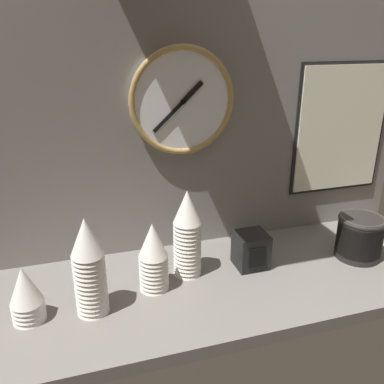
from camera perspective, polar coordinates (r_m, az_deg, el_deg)
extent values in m
cube|color=slate|center=(1.35, 4.68, -12.42)|extent=(1.60, 0.56, 0.04)
cube|color=slate|center=(1.39, 1.31, 12.88)|extent=(1.60, 0.03, 1.05)
cone|color=white|center=(1.33, -0.66, -9.31)|extent=(0.09, 0.09, 0.11)
cone|color=white|center=(1.32, -0.66, -8.79)|extent=(0.09, 0.09, 0.11)
cone|color=white|center=(1.31, -0.66, -8.26)|extent=(0.09, 0.09, 0.11)
cone|color=white|center=(1.31, -0.66, -7.73)|extent=(0.09, 0.09, 0.11)
cone|color=white|center=(1.30, -0.67, -7.20)|extent=(0.09, 0.09, 0.11)
cone|color=white|center=(1.29, -0.67, -6.66)|extent=(0.09, 0.09, 0.11)
cone|color=white|center=(1.29, -0.67, -6.11)|extent=(0.09, 0.09, 0.11)
cone|color=white|center=(1.28, -0.67, -5.55)|extent=(0.09, 0.09, 0.11)
cone|color=white|center=(1.27, -0.68, -5.00)|extent=(0.09, 0.09, 0.11)
cone|color=white|center=(1.27, -0.68, -4.43)|extent=(0.09, 0.09, 0.11)
cone|color=white|center=(1.26, -0.68, -3.86)|extent=(0.09, 0.09, 0.11)
cone|color=white|center=(1.25, -0.68, -3.29)|extent=(0.09, 0.09, 0.11)
cone|color=white|center=(1.25, -0.69, -2.71)|extent=(0.09, 0.09, 0.11)
cone|color=white|center=(1.24, -0.69, -2.12)|extent=(0.09, 0.09, 0.11)
cone|color=white|center=(1.20, -13.86, -13.82)|extent=(0.09, 0.09, 0.11)
cone|color=white|center=(1.19, -13.92, -13.27)|extent=(0.09, 0.09, 0.11)
cone|color=white|center=(1.18, -13.98, -12.71)|extent=(0.09, 0.09, 0.11)
cone|color=white|center=(1.17, -14.05, -12.15)|extent=(0.09, 0.09, 0.11)
cone|color=white|center=(1.17, -14.11, -11.58)|extent=(0.09, 0.09, 0.11)
cone|color=white|center=(1.16, -14.17, -11.00)|extent=(0.09, 0.09, 0.11)
cone|color=white|center=(1.15, -14.24, -10.41)|extent=(0.09, 0.09, 0.11)
cone|color=white|center=(1.14, -14.30, -9.82)|extent=(0.09, 0.09, 0.11)
cone|color=white|center=(1.14, -14.37, -9.22)|extent=(0.09, 0.09, 0.11)
cone|color=white|center=(1.13, -14.43, -8.61)|extent=(0.09, 0.09, 0.11)
cone|color=white|center=(1.12, -14.50, -8.00)|extent=(0.09, 0.09, 0.11)
cone|color=white|center=(1.12, -14.57, -7.37)|extent=(0.09, 0.09, 0.11)
cone|color=white|center=(1.11, -14.63, -6.74)|extent=(0.09, 0.09, 0.11)
cone|color=white|center=(1.10, -14.70, -6.11)|extent=(0.09, 0.09, 0.11)
cone|color=white|center=(1.26, -5.37, -11.21)|extent=(0.09, 0.09, 0.11)
cone|color=white|center=(1.25, -5.39, -10.67)|extent=(0.09, 0.09, 0.11)
cone|color=white|center=(1.25, -5.42, -10.13)|extent=(0.09, 0.09, 0.11)
cone|color=white|center=(1.24, -5.44, -9.58)|extent=(0.09, 0.09, 0.11)
cone|color=white|center=(1.23, -5.46, -9.03)|extent=(0.09, 0.09, 0.11)
cone|color=white|center=(1.22, -5.49, -8.47)|extent=(0.09, 0.09, 0.11)
cone|color=white|center=(1.22, -5.51, -7.90)|extent=(0.09, 0.09, 0.11)
cone|color=white|center=(1.21, -5.53, -7.32)|extent=(0.09, 0.09, 0.11)
cone|color=white|center=(1.20, -5.56, -6.74)|extent=(0.09, 0.09, 0.11)
cone|color=white|center=(1.22, -22.12, -14.19)|extent=(0.09, 0.09, 0.11)
cone|color=white|center=(1.21, -22.21, -13.66)|extent=(0.09, 0.09, 0.11)
cone|color=white|center=(1.20, -22.31, -13.11)|extent=(0.09, 0.09, 0.11)
cone|color=white|center=(1.20, -22.41, -12.56)|extent=(0.09, 0.09, 0.11)
cone|color=white|center=(1.19, -22.50, -12.00)|extent=(0.09, 0.09, 0.11)
cylinder|color=black|center=(1.54, 22.17, -7.56)|extent=(0.15, 0.15, 0.05)
cylinder|color=black|center=(1.54, 22.28, -6.90)|extent=(0.15, 0.15, 0.05)
cylinder|color=black|center=(1.53, 22.39, -6.22)|extent=(0.15, 0.15, 0.05)
cylinder|color=black|center=(1.52, 22.50, -5.54)|extent=(0.15, 0.15, 0.05)
cylinder|color=black|center=(1.51, 22.61, -4.85)|extent=(0.15, 0.15, 0.05)
cylinder|color=black|center=(1.50, 22.72, -4.15)|extent=(0.15, 0.15, 0.05)
torus|color=#302D2A|center=(1.49, 22.81, -3.56)|extent=(0.16, 0.16, 0.02)
cylinder|color=white|center=(1.34, -1.41, 12.64)|extent=(0.34, 0.02, 0.34)
torus|color=#AD894C|center=(1.33, -1.31, 12.59)|extent=(0.35, 0.02, 0.35)
cube|color=black|center=(1.33, 0.07, 13.88)|extent=(0.07, 0.01, 0.07)
cube|color=black|center=(1.32, -3.34, 10.50)|extent=(0.11, 0.01, 0.10)
cylinder|color=black|center=(1.33, -1.25, 12.56)|extent=(0.02, 0.01, 0.02)
cube|color=black|center=(1.65, 20.07, 8.32)|extent=(0.38, 0.01, 0.49)
cube|color=#EFEACC|center=(1.64, 20.15, 8.29)|extent=(0.36, 0.01, 0.47)
cube|color=black|center=(1.38, 8.26, -8.04)|extent=(0.10, 0.10, 0.12)
cube|color=black|center=(1.34, 9.19, -9.07)|extent=(0.06, 0.00, 0.07)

